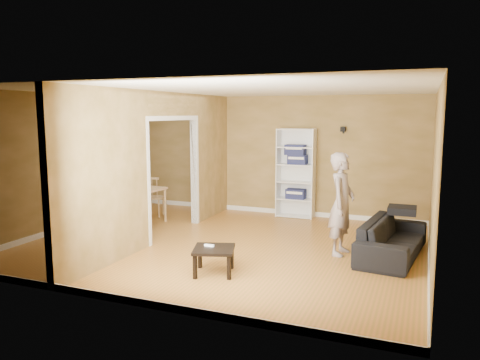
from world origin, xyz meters
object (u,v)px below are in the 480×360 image
sofa (393,233)px  coffee_table (214,252)px  person (342,195)px  chair_near (119,206)px  bookshelf (296,173)px  chair_far (155,196)px  dining_table (134,191)px  chair_left (101,195)px

sofa → coffee_table: (-2.26, -1.76, -0.06)m
person → chair_near: (-4.28, 0.07, -0.51)m
bookshelf → sofa: bearing=-46.1°
coffee_table → chair_near: (-2.79, 1.66, 0.13)m
chair_near → chair_far: chair_near is taller
dining_table → chair_far: bearing=82.3°
coffee_table → person: bearing=46.9°
chair_far → dining_table: bearing=70.6°
bookshelf → chair_left: bearing=-154.7°
dining_table → chair_near: size_ratio=1.31×
bookshelf → chair_left: 4.19m
sofa → chair_left: size_ratio=1.90×
chair_left → dining_table: bearing=101.4°
chair_left → chair_near: 1.04m
chair_near → chair_far: 1.23m
person → bookshelf: (-1.38, 2.41, -0.00)m
bookshelf → chair_near: bearing=-141.0°
sofa → chair_left: 5.94m
person → bookshelf: size_ratio=1.00×
sofa → person: 0.98m
sofa → person: bearing=110.0°
bookshelf → coffee_table: (-0.10, -4.00, -0.64)m
bookshelf → chair_far: bookshelf is taller
person → coffee_table: person is taller
chair_left → sofa: bearing=95.3°
bookshelf → coffee_table: 4.05m
chair_left → bookshelf: bearing=125.0°
person → chair_left: size_ratio=1.84×
coffee_table → dining_table: dining_table is taller
bookshelf → coffee_table: bearing=-91.5°
sofa → chair_far: size_ratio=2.24×
sofa → bookshelf: (-2.15, 2.24, 0.58)m
person → bookshelf: bearing=36.3°
sofa → chair_near: bearing=98.2°
bookshelf → chair_far: 3.11m
sofa → chair_near: size_ratio=2.24×
bookshelf → chair_near: 3.76m
sofa → bookshelf: 3.16m
coffee_table → chair_left: 4.29m
sofa → chair_left: bearing=92.6°
dining_table → chair_far: 0.68m
coffee_table → chair_near: size_ratio=0.63×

